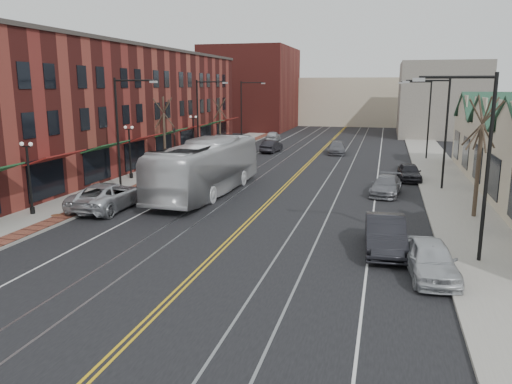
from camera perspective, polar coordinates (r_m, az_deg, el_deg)
The scene contains 30 objects.
ground at distance 19.53m, azimuth -8.72°, elevation -11.02°, with size 160.00×160.00×0.00m, color black.
sidewalk_left at distance 41.91m, azimuth -13.09°, elevation 1.42°, with size 4.00×120.00×0.15m, color gray.
sidewalk_right at distance 37.51m, azimuth 21.48°, elevation -0.35°, with size 4.00×120.00×0.15m, color gray.
building_left at distance 50.81m, azimuth -16.81°, elevation 9.21°, with size 10.00×50.00×11.00m, color maroon.
backdrop_left at distance 89.52m, azimuth -0.51°, elevation 11.71°, with size 14.00×18.00×14.00m, color maroon.
backdrop_mid at distance 101.75m, azimuth 10.63°, elevation 10.15°, with size 22.00×14.00×9.00m, color beige.
backdrop_right at distance 81.83m, azimuth 20.29°, elevation 9.89°, with size 12.00×16.00×11.00m, color slate.
streetlight_l_1 at distance 37.35m, azimuth -14.99°, elevation 7.72°, with size 3.33×0.25×8.00m.
streetlight_l_2 at distance 51.85m, azimuth -6.22°, elevation 9.17°, with size 3.33×0.25×8.00m.
streetlight_l_3 at distance 67.05m, azimuth -1.32°, elevation 9.89°, with size 3.33×0.25×8.00m.
streetlight_r_0 at distance 22.90m, azimuth 24.02°, elevation 4.55°, with size 3.33×0.25×8.00m.
streetlight_r_1 at distance 38.71m, azimuth 20.30°, elevation 7.52°, with size 3.33×0.25×8.00m.
streetlight_r_2 at distance 54.63m, azimuth 18.73°, elevation 8.76°, with size 3.33×0.25×8.00m.
lamppost_l_1 at distance 32.09m, azimuth -24.46°, elevation 1.29°, with size 0.84×0.28×4.27m.
lamppost_l_2 at distance 41.96m, azimuth -14.20°, elevation 4.32°, with size 0.84×0.28×4.27m.
lamppost_l_3 at distance 54.56m, azimuth -7.14°, elevation 6.32°, with size 0.84×0.28×4.27m.
tree_left_near at distance 47.00m, azimuth -10.45°, elevation 6.90°, with size 1.78×1.37×6.48m.
tree_left_far at distance 61.85m, azimuth -4.16°, elevation 8.05°, with size 1.66×1.28×6.02m.
tree_right_mid at distance 31.13m, azimuth 24.16°, elevation 3.90°, with size 1.90×1.46×6.93m.
manhole_far at distance 31.53m, azimuth -21.87°, elevation -2.48°, with size 0.60×0.60×0.02m, color #592D19.
traffic_signal at distance 44.53m, azimuth -9.25°, elevation 5.15°, with size 0.18×0.15×3.80m.
transit_bus at distance 35.45m, azimuth -5.68°, elevation 2.81°, with size 3.24×13.85×3.86m, color silver.
parked_suv at distance 32.47m, azimuth -16.51°, elevation -0.43°, with size 2.83×6.13×1.70m, color #B4B6BC.
parked_car_a at distance 21.43m, azimuth 19.34°, elevation -7.28°, with size 1.80×4.48×1.53m, color #BABDC2.
parked_car_b at distance 24.01m, azimuth 14.55°, elevation -4.71°, with size 1.77×5.07×1.67m, color black.
parked_car_c at distance 36.43m, azimuth 14.65°, elevation 0.72°, with size 1.89×4.65×1.35m, color slate.
parked_car_d at distance 42.38m, azimuth 17.12°, elevation 2.18°, with size 1.67×4.15×1.41m, color black.
distant_car_left at distance 57.83m, azimuth 1.78°, elevation 5.23°, with size 1.47×4.23×1.39m, color black.
distant_car_right at distance 57.40m, azimuth 9.20°, elevation 5.02°, with size 1.94×4.77×1.38m, color #5A5A60.
distant_car_far at distance 69.34m, azimuth 1.96°, elevation 6.39°, with size 1.71×4.24×1.44m, color #B5B8BD.
Camera 1 is at (7.28, -16.44, 7.63)m, focal length 35.00 mm.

